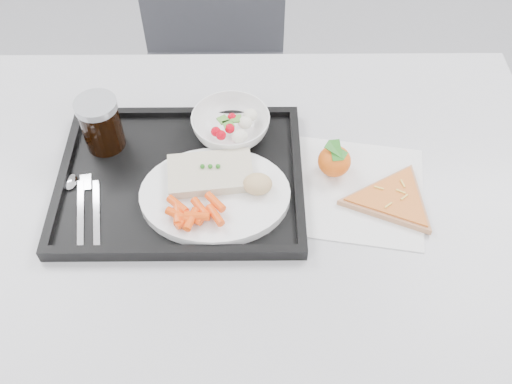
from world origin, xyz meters
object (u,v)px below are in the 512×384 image
object	(u,v)px
chair	(213,54)
salad_bowl	(231,125)
tray	(181,179)
table	(241,211)
cola_glass	(101,123)
dinner_plate	(215,195)
tangerine	(334,161)
pizza_slice	(393,199)

from	to	relation	value
chair	salad_bowl	size ratio (longest dim) A/B	6.11
chair	tray	distance (m)	0.70
tray	table	bearing A→B (deg)	-9.81
chair	cola_glass	size ratio (longest dim) A/B	8.61
table	chair	size ratio (longest dim) A/B	1.29
tray	salad_bowl	world-z (taller)	salad_bowl
dinner_plate	chair	bearing A→B (deg)	93.73
table	tray	world-z (taller)	tray
dinner_plate	cola_glass	bearing A→B (deg)	147.81
tray	dinner_plate	world-z (taller)	dinner_plate
dinner_plate	cola_glass	xyz separation A→B (m)	(-0.22, 0.14, 0.05)
table	salad_bowl	size ratio (longest dim) A/B	7.89
dinner_plate	tangerine	xyz separation A→B (m)	(0.22, 0.07, 0.01)
tray	tangerine	distance (m)	0.29
table	salad_bowl	bearing A→B (deg)	98.32
dinner_plate	cola_glass	distance (m)	0.26
chair	pizza_slice	world-z (taller)	chair
chair	table	bearing A→B (deg)	-82.39
tray	tangerine	size ratio (longest dim) A/B	5.75
table	dinner_plate	size ratio (longest dim) A/B	4.44
tangerine	chair	bearing A→B (deg)	112.50
tangerine	pizza_slice	xyz separation A→B (m)	(0.10, -0.07, -0.02)
pizza_slice	table	bearing A→B (deg)	173.01
cola_glass	tray	bearing A→B (deg)	-29.39
tangerine	cola_glass	bearing A→B (deg)	171.32
chair	salad_bowl	distance (m)	0.61
dinner_plate	pizza_slice	size ratio (longest dim) A/B	1.25
tray	tangerine	bearing A→B (deg)	3.69
dinner_plate	pizza_slice	distance (m)	0.32
table	tangerine	bearing A→B (deg)	12.09
table	cola_glass	xyz separation A→B (m)	(-0.26, 0.10, 0.14)
dinner_plate	salad_bowl	size ratio (longest dim) A/B	1.78
table	dinner_plate	bearing A→B (deg)	-143.72
table	pizza_slice	size ratio (longest dim) A/B	5.57
salad_bowl	pizza_slice	distance (m)	0.34
table	tray	xyz separation A→B (m)	(-0.11, 0.02, 0.08)
tray	cola_glass	xyz separation A→B (m)	(-0.15, 0.09, 0.06)
table	cola_glass	bearing A→B (deg)	158.28
pizza_slice	cola_glass	bearing A→B (deg)	165.62
table	pizza_slice	bearing A→B (deg)	-6.99
salad_bowl	cola_glass	distance (m)	0.25
table	dinner_plate	world-z (taller)	dinner_plate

